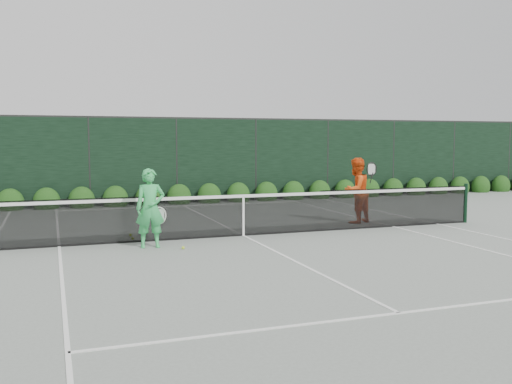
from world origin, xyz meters
name	(u,v)px	position (x,y,z in m)	size (l,w,h in m)	color
ground	(243,236)	(0.00, 0.00, 0.00)	(80.00, 80.00, 0.00)	gray
tennis_net	(242,214)	(-0.02, 0.00, 0.53)	(12.90, 0.10, 1.07)	black
player_woman	(150,208)	(-2.29, -0.70, 0.83)	(0.67, 0.44, 1.66)	#37BE5E
player_man	(356,190)	(3.55, 0.95, 0.89)	(1.06, 0.96, 1.77)	#F35214
court_lines	(243,236)	(0.00, 0.00, 0.01)	(11.03, 23.83, 0.01)	white
windscreen_fence	(289,179)	(0.00, -2.71, 1.51)	(32.00, 21.07, 3.06)	black
hedge_row	(179,197)	(0.00, 7.15, 0.23)	(31.66, 0.65, 0.94)	#13350E
tennis_balls	(148,240)	(-2.25, 0.00, 0.03)	(0.90, 2.03, 0.07)	#C0E833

